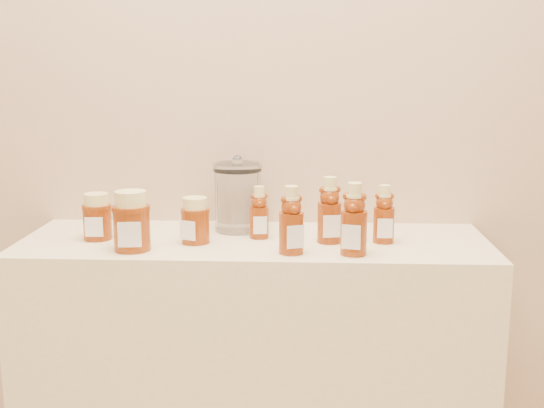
# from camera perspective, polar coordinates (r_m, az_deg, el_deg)

# --- Properties ---
(wall_back) EXTENTS (3.50, 0.02, 2.70)m
(wall_back) POSITION_cam_1_polar(r_m,az_deg,el_deg) (1.90, -1.11, 11.85)
(wall_back) COLOR tan
(wall_back) RESTS_ON ground
(display_table) EXTENTS (1.20, 0.40, 0.90)m
(display_table) POSITION_cam_1_polar(r_m,az_deg,el_deg) (1.92, -1.42, -16.09)
(display_table) COLOR beige
(display_table) RESTS_ON ground
(bear_bottle_back_left) EXTENTS (0.06, 0.06, 0.15)m
(bear_bottle_back_left) POSITION_cam_1_polar(r_m,az_deg,el_deg) (1.76, -1.08, -0.40)
(bear_bottle_back_left) COLOR #682308
(bear_bottle_back_left) RESTS_ON display_table
(bear_bottle_back_mid) EXTENTS (0.07, 0.07, 0.19)m
(bear_bottle_back_mid) POSITION_cam_1_polar(r_m,az_deg,el_deg) (1.71, 4.84, -0.13)
(bear_bottle_back_mid) COLOR #682308
(bear_bottle_back_mid) RESTS_ON display_table
(bear_bottle_back_right) EXTENTS (0.06, 0.06, 0.17)m
(bear_bottle_back_right) POSITION_cam_1_polar(r_m,az_deg,el_deg) (1.73, 9.36, -0.51)
(bear_bottle_back_right) COLOR #682308
(bear_bottle_back_right) RESTS_ON display_table
(bear_bottle_front_left) EXTENTS (0.08, 0.08, 0.18)m
(bear_bottle_front_left) POSITION_cam_1_polar(r_m,az_deg,el_deg) (1.61, 1.63, -0.97)
(bear_bottle_front_left) COLOR #682308
(bear_bottle_front_left) RESTS_ON display_table
(bear_bottle_front_right) EXTENTS (0.08, 0.08, 0.19)m
(bear_bottle_front_right) POSITION_cam_1_polar(r_m,az_deg,el_deg) (1.61, 6.89, -0.86)
(bear_bottle_front_right) COLOR #682308
(bear_bottle_front_right) RESTS_ON display_table
(honey_jar_left) EXTENTS (0.08, 0.08, 0.12)m
(honey_jar_left) POSITION_cam_1_polar(r_m,az_deg,el_deg) (1.80, -14.42, -1.01)
(honey_jar_left) COLOR #682308
(honey_jar_left) RESTS_ON display_table
(honey_jar_back) EXTENTS (0.10, 0.10, 0.12)m
(honey_jar_back) POSITION_cam_1_polar(r_m,az_deg,el_deg) (1.72, -6.43, -1.36)
(honey_jar_back) COLOR #682308
(honey_jar_back) RESTS_ON display_table
(honey_jar_front) EXTENTS (0.10, 0.10, 0.15)m
(honey_jar_front) POSITION_cam_1_polar(r_m,az_deg,el_deg) (1.68, -11.67, -1.38)
(honey_jar_front) COLOR #682308
(honey_jar_front) RESTS_ON display_table
(glass_canister) EXTENTS (0.17, 0.17, 0.20)m
(glass_canister) POSITION_cam_1_polar(r_m,az_deg,el_deg) (1.83, -2.89, 0.82)
(glass_canister) COLOR white
(glass_canister) RESTS_ON display_table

